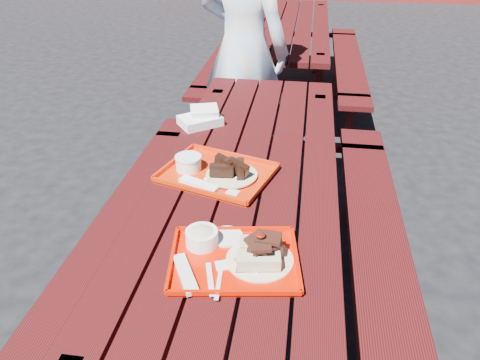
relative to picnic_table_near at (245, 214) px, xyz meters
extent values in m
plane|color=black|center=(0.00, 0.00, -0.56)|extent=(60.00, 60.00, 0.00)
cube|color=#3E0C0C|center=(-0.30, 0.00, 0.17)|extent=(0.14, 2.40, 0.04)
cube|color=#3E0C0C|center=(-0.15, 0.00, 0.17)|extent=(0.14, 2.40, 0.04)
cube|color=#3E0C0C|center=(0.00, 0.00, 0.17)|extent=(0.14, 2.40, 0.04)
cube|color=#3E0C0C|center=(0.15, 0.00, 0.17)|extent=(0.14, 2.40, 0.04)
cube|color=#3E0C0C|center=(0.30, 0.00, 0.17)|extent=(0.14, 2.40, 0.04)
cube|color=#3E0C0C|center=(-0.58, 0.00, -0.13)|extent=(0.25, 2.40, 0.04)
cube|color=#3E0C0C|center=(-0.58, 0.84, -0.35)|extent=(0.06, 0.06, 0.42)
cube|color=#3E0C0C|center=(0.58, 0.00, -0.13)|extent=(0.25, 2.40, 0.04)
cube|color=#3E0C0C|center=(0.58, 0.84, -0.35)|extent=(0.06, 0.06, 0.42)
cube|color=#3E0C0C|center=(-0.30, 0.96, -0.19)|extent=(0.06, 0.06, 0.75)
cube|color=#3E0C0C|center=(0.30, 0.96, -0.19)|extent=(0.06, 0.06, 0.75)
cube|color=#3E0C0C|center=(0.00, 0.96, -0.13)|extent=(1.40, 0.06, 0.04)
cube|color=#3E0C0C|center=(-0.30, 2.80, 0.17)|extent=(0.14, 2.40, 0.04)
cube|color=#3E0C0C|center=(-0.15, 2.80, 0.17)|extent=(0.14, 2.40, 0.04)
cube|color=#3E0C0C|center=(0.00, 2.80, 0.17)|extent=(0.14, 2.40, 0.04)
cube|color=#3E0C0C|center=(0.15, 2.80, 0.17)|extent=(0.14, 2.40, 0.04)
cube|color=#3E0C0C|center=(0.30, 2.80, 0.17)|extent=(0.14, 2.40, 0.04)
cube|color=#3E0C0C|center=(-0.58, 2.80, -0.13)|extent=(0.25, 2.40, 0.04)
cube|color=#3E0C0C|center=(-0.58, 1.96, -0.35)|extent=(0.06, 0.06, 0.42)
cube|color=#3E0C0C|center=(-0.58, 3.64, -0.35)|extent=(0.06, 0.06, 0.42)
cube|color=#3E0C0C|center=(0.58, 2.80, -0.13)|extent=(0.25, 2.40, 0.04)
cube|color=#3E0C0C|center=(0.58, 1.96, -0.35)|extent=(0.06, 0.06, 0.42)
cube|color=#3E0C0C|center=(0.58, 3.64, -0.35)|extent=(0.06, 0.06, 0.42)
cube|color=#3E0C0C|center=(-0.30, 1.84, -0.19)|extent=(0.06, 0.06, 0.75)
cube|color=#3E0C0C|center=(0.30, 1.84, -0.19)|extent=(0.06, 0.06, 0.75)
cube|color=#3E0C0C|center=(-0.30, 3.76, -0.19)|extent=(0.06, 0.06, 0.75)
cube|color=#3E0C0C|center=(0.30, 3.76, -0.19)|extent=(0.06, 0.06, 0.75)
cube|color=#3E0C0C|center=(0.00, 1.84, -0.13)|extent=(1.40, 0.06, 0.04)
cube|color=#3E0C0C|center=(0.00, 3.76, -0.13)|extent=(1.40, 0.06, 0.04)
cube|color=red|center=(0.04, -0.53, 0.19)|extent=(0.42, 0.35, 0.01)
cube|color=red|center=(0.02, -0.38, 0.21)|extent=(0.38, 0.07, 0.02)
cube|color=red|center=(0.06, -0.68, 0.21)|extent=(0.38, 0.07, 0.02)
cube|color=red|center=(0.23, -0.50, 0.21)|extent=(0.05, 0.29, 0.02)
cube|color=red|center=(-0.15, -0.56, 0.21)|extent=(0.05, 0.29, 0.02)
cylinder|color=beige|center=(0.12, -0.52, 0.20)|extent=(0.21, 0.21, 0.01)
cube|color=#C7B88A|center=(0.12, -0.55, 0.23)|extent=(0.14, 0.08, 0.04)
cube|color=#C7B88A|center=(0.12, -0.48, 0.23)|extent=(0.14, 0.08, 0.04)
ellipsoid|color=#501109|center=(0.12, -0.52, 0.31)|extent=(0.03, 0.03, 0.01)
cylinder|color=white|center=(-0.08, -0.47, 0.23)|extent=(0.10, 0.10, 0.05)
ellipsoid|color=beige|center=(-0.08, -0.47, 0.24)|extent=(0.09, 0.09, 0.04)
cylinder|color=white|center=(0.00, -0.42, 0.20)|extent=(0.11, 0.11, 0.01)
cube|color=white|center=(-0.09, -0.62, 0.21)|extent=(0.12, 0.17, 0.01)
cube|color=white|center=(-0.02, -0.63, 0.20)|extent=(0.05, 0.14, 0.01)
cube|color=white|center=(0.01, -0.63, 0.20)|extent=(0.02, 0.15, 0.00)
cube|color=white|center=(0.01, -0.56, 0.20)|extent=(0.06, 0.06, 0.00)
cube|color=red|center=(-0.11, -0.01, 0.20)|extent=(0.49, 0.43, 0.01)
cube|color=red|center=(-0.07, 0.14, 0.21)|extent=(0.40, 0.13, 0.02)
cube|color=red|center=(-0.16, -0.17, 0.21)|extent=(0.40, 0.13, 0.02)
cube|color=red|center=(0.08, -0.08, 0.21)|extent=(0.10, 0.31, 0.02)
cube|color=red|center=(-0.31, 0.05, 0.21)|extent=(0.10, 0.31, 0.02)
cube|color=white|center=(-0.07, -0.03, 0.20)|extent=(0.18, 0.18, 0.01)
cylinder|color=beige|center=(-0.05, -0.03, 0.21)|extent=(0.21, 0.21, 0.01)
cylinder|color=white|center=(-0.24, 0.00, 0.23)|extent=(0.10, 0.10, 0.05)
cylinder|color=white|center=(-0.24, 0.00, 0.26)|extent=(0.11, 0.11, 0.01)
cube|color=silver|center=(-0.17, -0.12, 0.21)|extent=(0.17, 0.10, 0.01)
cube|color=silver|center=(-0.03, -0.15, 0.20)|extent=(0.06, 0.05, 0.00)
cube|color=white|center=(-0.29, 0.47, 0.21)|extent=(0.24, 0.23, 0.04)
cube|color=white|center=(-0.28, 0.50, 0.25)|extent=(0.16, 0.14, 0.04)
imported|color=#B4D8F8|center=(-0.21, 1.42, 0.32)|extent=(0.76, 0.64, 1.77)
camera|label=1|loc=(0.22, -1.63, 1.15)|focal=35.00mm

